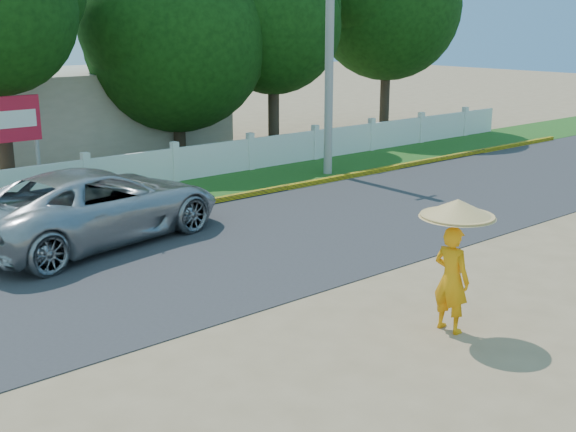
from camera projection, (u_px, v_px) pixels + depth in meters
name	position (u px, v px, depth m)	size (l,w,h in m)	color
ground	(359.00, 308.00, 12.97)	(120.00, 120.00, 0.00)	#9E8460
road	(217.00, 249.00, 16.30)	(60.00, 7.00, 0.02)	#38383A
grass_verge	(111.00, 205.00, 20.18)	(60.00, 3.50, 0.03)	#2D601E
curb	(140.00, 215.00, 18.91)	(40.00, 0.18, 0.16)	yellow
fence	(87.00, 178.00, 21.12)	(40.00, 0.10, 1.10)	silver
building_near	(81.00, 112.00, 27.74)	(10.00, 6.00, 3.20)	#B7AD99
utility_pole	(329.00, 52.00, 23.28)	(0.28, 0.28, 8.03)	gray
vehicle	(96.00, 205.00, 16.74)	(2.86, 6.19, 1.72)	#A3A7AB
monk_with_parasol	(454.00, 246.00, 11.68)	(1.23, 1.23, 2.24)	orange
tree_row	(195.00, 24.00, 25.93)	(36.35, 7.16, 8.94)	#473828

